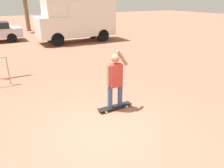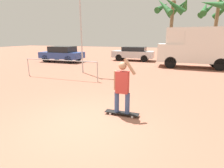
% 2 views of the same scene
% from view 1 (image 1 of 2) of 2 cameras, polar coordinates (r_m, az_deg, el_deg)
% --- Properties ---
extents(ground_plane, '(80.00, 80.00, 0.00)m').
position_cam_1_polar(ground_plane, '(5.38, -1.94, -12.44)').
color(ground_plane, '#935B47').
extents(skateboard, '(1.04, 0.23, 0.09)m').
position_cam_1_polar(skateboard, '(6.36, 0.79, -5.92)').
color(skateboard, black).
rests_on(skateboard, ground_plane).
extents(person_skateboarder, '(0.66, 0.23, 1.65)m').
position_cam_1_polar(person_skateboarder, '(6.00, 0.82, 1.60)').
color(person_skateboarder, '#384C7A').
rests_on(person_skateboarder, skateboard).
extents(camper_van, '(5.46, 2.03, 3.03)m').
position_cam_1_polar(camper_van, '(16.40, -9.03, 16.63)').
color(camper_van, black).
rests_on(camper_van, ground_plane).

